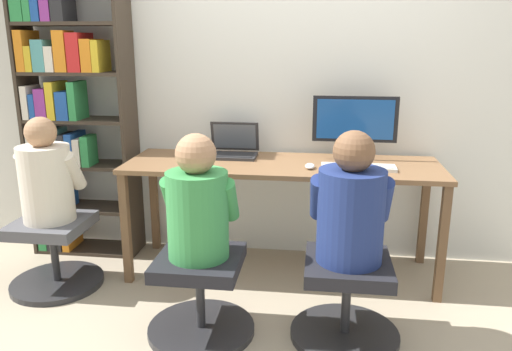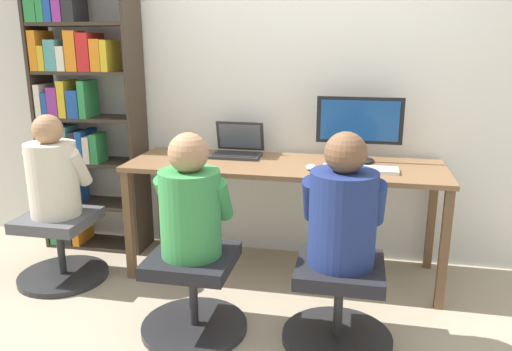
% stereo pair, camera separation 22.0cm
% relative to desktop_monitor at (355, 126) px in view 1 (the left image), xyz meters
% --- Properties ---
extents(ground_plane, '(14.00, 14.00, 0.00)m').
position_rel_desktop_monitor_xyz_m(ground_plane, '(-0.46, -0.47, -0.99)').
color(ground_plane, tan).
extents(wall_back, '(10.00, 0.05, 2.60)m').
position_rel_desktop_monitor_xyz_m(wall_back, '(-0.46, 0.23, 0.31)').
color(wall_back, silver).
rests_on(wall_back, ground_plane).
extents(desk, '(2.02, 0.64, 0.76)m').
position_rel_desktop_monitor_xyz_m(desk, '(-0.46, -0.15, -0.30)').
color(desk, brown).
rests_on(desk, ground_plane).
extents(desktop_monitor, '(0.55, 0.21, 0.42)m').
position_rel_desktop_monitor_xyz_m(desktop_monitor, '(0.00, 0.00, 0.00)').
color(desktop_monitor, black).
rests_on(desktop_monitor, desk).
extents(laptop, '(0.33, 0.26, 0.22)m').
position_rel_desktop_monitor_xyz_m(laptop, '(-0.81, 0.00, -0.18)').
color(laptop, '#2D2D30').
rests_on(laptop, desk).
extents(keyboard, '(0.45, 0.14, 0.03)m').
position_rel_desktop_monitor_xyz_m(keyboard, '(0.02, -0.25, -0.21)').
color(keyboard, silver).
rests_on(keyboard, desk).
extents(computer_mouse_by_keyboard, '(0.06, 0.11, 0.03)m').
position_rel_desktop_monitor_xyz_m(computer_mouse_by_keyboard, '(-0.28, -0.27, -0.21)').
color(computer_mouse_by_keyboard, silver).
rests_on(computer_mouse_by_keyboard, desk).
extents(office_chair_left, '(0.58, 0.58, 0.45)m').
position_rel_desktop_monitor_xyz_m(office_chair_left, '(-0.06, -0.89, -0.76)').
color(office_chair_left, '#262628').
rests_on(office_chair_left, ground_plane).
extents(office_chair_right, '(0.58, 0.58, 0.45)m').
position_rel_desktop_monitor_xyz_m(office_chair_right, '(-0.82, -0.94, -0.76)').
color(office_chair_right, '#262628').
rests_on(office_chair_right, ground_plane).
extents(person_at_monitor, '(0.41, 0.34, 0.67)m').
position_rel_desktop_monitor_xyz_m(person_at_monitor, '(-0.06, -0.89, -0.26)').
color(person_at_monitor, navy).
rests_on(person_at_monitor, office_chair_left).
extents(person_at_laptop, '(0.39, 0.32, 0.65)m').
position_rel_desktop_monitor_xyz_m(person_at_laptop, '(-0.82, -0.94, -0.26)').
color(person_at_laptop, '#388C47').
rests_on(person_at_laptop, office_chair_right).
extents(bookshelf, '(0.76, 0.28, 1.97)m').
position_rel_desktop_monitor_xyz_m(bookshelf, '(-2.00, 0.01, 0.05)').
color(bookshelf, '#382D23').
rests_on(bookshelf, ground_plane).
extents(office_chair_side, '(0.58, 0.58, 0.45)m').
position_rel_desktop_monitor_xyz_m(office_chair_side, '(-1.87, -0.54, -0.76)').
color(office_chair_side, '#262628').
rests_on(office_chair_side, ground_plane).
extents(person_near_shelf, '(0.38, 0.33, 0.65)m').
position_rel_desktop_monitor_xyz_m(person_near_shelf, '(-1.87, -0.53, -0.27)').
color(person_near_shelf, beige).
rests_on(person_near_shelf, office_chair_side).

